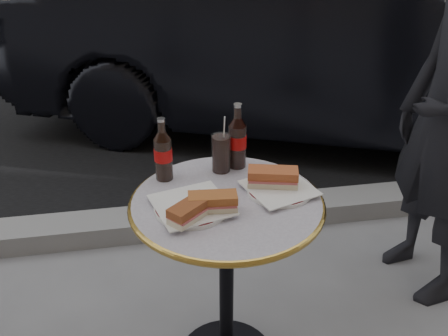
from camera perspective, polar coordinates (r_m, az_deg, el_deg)
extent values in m
cube|color=black|center=(6.51, -7.74, 14.35)|extent=(40.00, 8.00, 0.00)
cube|color=gray|center=(2.70, -3.12, -5.87)|extent=(40.00, 0.20, 0.12)
cylinder|color=white|center=(1.53, -3.69, -4.48)|extent=(0.25, 0.25, 0.01)
cylinder|color=white|center=(1.63, 6.33, -2.50)|extent=(0.24, 0.24, 0.01)
cube|color=brown|center=(1.46, -3.81, -4.93)|extent=(0.15, 0.15, 0.05)
cube|color=#AC5C2B|center=(1.49, -1.29, -3.99)|extent=(0.15, 0.08, 0.05)
cube|color=#B8572E|center=(1.62, 5.59, -1.15)|extent=(0.17, 0.11, 0.06)
cylinder|color=black|center=(1.71, -0.33, 1.70)|extent=(0.08, 0.08, 0.13)
imported|color=black|center=(3.73, 10.07, 14.48)|extent=(2.92, 4.46, 1.39)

